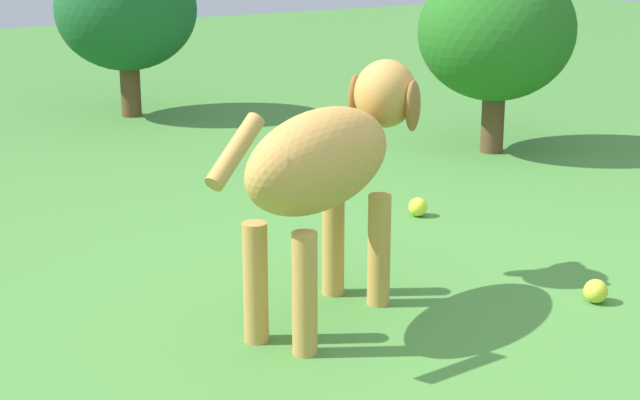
# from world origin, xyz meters

# --- Properties ---
(ground) EXTENTS (14.00, 14.00, 0.00)m
(ground) POSITION_xyz_m (0.00, 0.00, 0.00)
(ground) COLOR #478438
(dog) EXTENTS (0.85, 0.52, 0.64)m
(dog) POSITION_xyz_m (0.18, -0.16, 0.42)
(dog) COLOR #C69347
(dog) RESTS_ON ground
(tennis_ball_0) EXTENTS (0.07, 0.07, 0.07)m
(tennis_ball_0) POSITION_xyz_m (-0.51, -0.77, 0.03)
(tennis_ball_0) COLOR #D4E337
(tennis_ball_0) RESTS_ON ground
(tennis_ball_1) EXTENTS (0.07, 0.07, 0.07)m
(tennis_ball_1) POSITION_xyz_m (-0.48, 0.12, 0.03)
(tennis_ball_1) COLOR #CED23B
(tennis_ball_1) RESTS_ON ground
(shrub_near) EXTENTS (0.69, 0.62, 0.82)m
(shrub_near) POSITION_xyz_m (-1.33, -1.39, 0.52)
(shrub_near) COLOR brown
(shrub_near) RESTS_ON ground
(shrub_far) EXTENTS (0.71, 0.64, 0.84)m
(shrub_far) POSITION_xyz_m (-0.22, -2.90, 0.53)
(shrub_far) COLOR brown
(shrub_far) RESTS_ON ground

